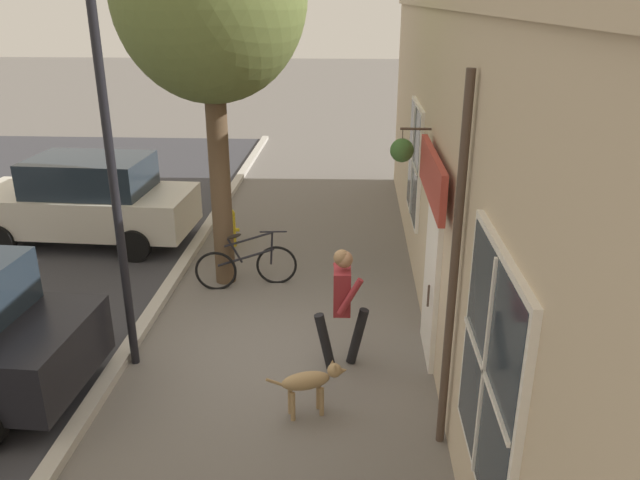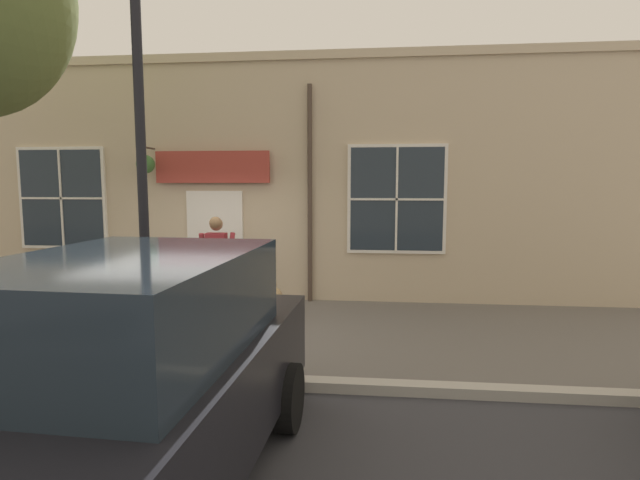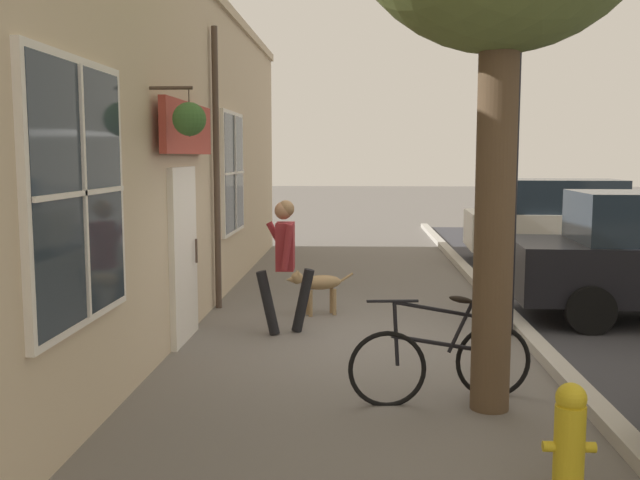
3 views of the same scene
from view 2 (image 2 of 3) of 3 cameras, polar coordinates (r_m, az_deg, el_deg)
name	(u,v)px [view 2 (image 2 of 3)]	position (r m, az deg, el deg)	size (l,w,h in m)	color
ground_plane	(180,330)	(8.07, -15.67, -9.88)	(90.00, 90.00, 0.00)	#66605B
storefront_facade	(223,179)	(9.96, -11.07, 6.90)	(0.95, 18.00, 4.66)	#C6B293
pedestrian_walking	(217,256)	(8.66, -11.74, -1.80)	(0.73, 0.55, 1.69)	black
dog_on_leash	(274,295)	(8.17, -5.26, -6.23)	(0.95, 0.41, 0.66)	#997A51
leaning_bicycle	(18,314)	(8.43, -31.21, -7.21)	(1.70, 0.41, 1.01)	black
parked_car_mid_block	(118,388)	(3.72, -22.05, -15.38)	(4.37, 2.08, 1.75)	black
street_lamp	(138,84)	(6.04, -20.04, 16.36)	(0.32, 0.32, 5.11)	black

